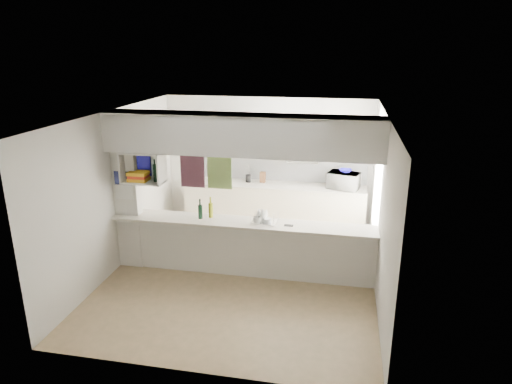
% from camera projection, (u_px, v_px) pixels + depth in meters
% --- Properties ---
extents(floor, '(4.80, 4.80, 0.00)m').
position_uv_depth(floor, '(242.00, 274.00, 7.44)').
color(floor, '#8D7952').
rests_on(floor, ground).
extents(ceiling, '(4.80, 4.80, 0.00)m').
position_uv_depth(ceiling, '(240.00, 114.00, 6.65)').
color(ceiling, white).
rests_on(ceiling, wall_back).
extents(wall_back, '(4.20, 0.00, 4.20)m').
position_uv_depth(wall_back, '(267.00, 162.00, 9.29)').
color(wall_back, silver).
rests_on(wall_back, floor).
extents(wall_left, '(0.00, 4.80, 4.80)m').
position_uv_depth(wall_left, '(116.00, 191.00, 7.43)').
color(wall_left, silver).
rests_on(wall_left, floor).
extents(wall_right, '(0.00, 4.80, 4.80)m').
position_uv_depth(wall_right, '(381.00, 207.00, 6.66)').
color(wall_right, silver).
rests_on(wall_right, floor).
extents(servery_partition, '(4.20, 0.50, 2.60)m').
position_uv_depth(servery_partition, '(230.00, 176.00, 6.97)').
color(servery_partition, silver).
rests_on(servery_partition, floor).
extents(cubby_shelf, '(0.65, 0.35, 0.50)m').
position_uv_depth(cubby_shelf, '(143.00, 169.00, 7.15)').
color(cubby_shelf, white).
rests_on(cubby_shelf, bulkhead).
extents(kitchen_run, '(3.60, 0.63, 2.24)m').
position_uv_depth(kitchen_run, '(273.00, 188.00, 9.16)').
color(kitchen_run, '#EEE4C9').
rests_on(kitchen_run, floor).
extents(microwave, '(0.67, 0.54, 0.32)m').
position_uv_depth(microwave, '(344.00, 181.00, 8.76)').
color(microwave, white).
rests_on(microwave, bench_top).
extents(bowl, '(0.24, 0.24, 0.06)m').
position_uv_depth(bowl, '(346.00, 171.00, 8.72)').
color(bowl, '#120D98').
rests_on(bowl, microwave).
extents(dish_rack, '(0.42, 0.33, 0.21)m').
position_uv_depth(dish_rack, '(264.00, 217.00, 7.12)').
color(dish_rack, silver).
rests_on(dish_rack, breakfast_bar).
extents(cup, '(0.14, 0.14, 0.10)m').
position_uv_depth(cup, '(257.00, 220.00, 7.04)').
color(cup, white).
rests_on(cup, dish_rack).
extents(wine_bottles, '(0.22, 0.15, 0.34)m').
position_uv_depth(wine_bottles, '(206.00, 210.00, 7.28)').
color(wine_bottles, black).
rests_on(wine_bottles, breakfast_bar).
extents(plastic_tubs, '(0.49, 0.17, 0.07)m').
position_uv_depth(plastic_tubs, '(269.00, 221.00, 7.10)').
color(plastic_tubs, silver).
rests_on(plastic_tubs, breakfast_bar).
extents(utensil_jar, '(0.11, 0.11, 0.15)m').
position_uv_depth(utensil_jar, '(248.00, 178.00, 9.21)').
color(utensil_jar, black).
rests_on(utensil_jar, bench_top).
extents(knife_block, '(0.12, 0.10, 0.22)m').
position_uv_depth(knife_block, '(263.00, 177.00, 9.18)').
color(knife_block, '#53321C').
rests_on(knife_block, bench_top).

